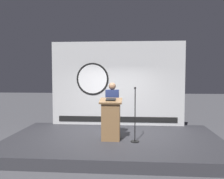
% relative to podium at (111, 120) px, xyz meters
% --- Properties ---
extents(ground_plane, '(40.00, 40.00, 0.00)m').
position_rel_podium_xyz_m(ground_plane, '(0.06, 0.28, -0.89)').
color(ground_plane, '#4C4C51').
extents(stage_platform, '(6.40, 4.00, 0.30)m').
position_rel_podium_xyz_m(stage_platform, '(0.06, 0.28, -0.74)').
color(stage_platform, '#333338').
rests_on(stage_platform, ground).
extents(banner_display, '(4.90, 0.12, 3.09)m').
position_rel_podium_xyz_m(banner_display, '(0.03, 2.12, 0.94)').
color(banner_display, silver).
rests_on(banner_display, stage_platform).
extents(podium, '(0.64, 0.50, 1.21)m').
position_rel_podium_xyz_m(podium, '(0.00, 0.00, 0.00)').
color(podium, olive).
rests_on(podium, stage_platform).
extents(speaker_person, '(0.40, 0.26, 1.64)m').
position_rel_podium_xyz_m(speaker_person, '(0.00, 0.48, 0.24)').
color(speaker_person, black).
rests_on(speaker_person, stage_platform).
extents(microphone_stand, '(0.24, 0.51, 1.55)m').
position_rel_podium_xyz_m(microphone_stand, '(0.69, -0.10, -0.05)').
color(microphone_stand, black).
rests_on(microphone_stand, stage_platform).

